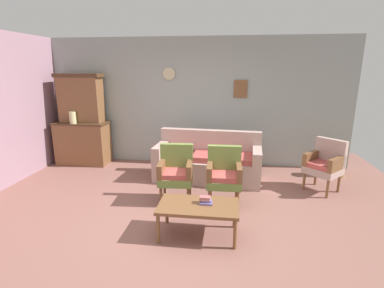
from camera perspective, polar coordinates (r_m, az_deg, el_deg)
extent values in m
plane|color=#84564C|center=(4.19, -3.22, -14.92)|extent=(7.68, 7.68, 0.00)
cube|color=#939E99|center=(6.28, 1.09, 8.18)|extent=(6.40, 0.06, 2.70)
cube|color=brown|center=(6.17, 9.53, 10.66)|extent=(0.28, 0.02, 0.36)
cylinder|color=beige|center=(6.29, -4.53, 13.63)|extent=(0.26, 0.03, 0.26)
cube|color=brown|center=(6.84, -20.61, 0.09)|extent=(1.10, 0.52, 0.90)
cube|color=#462D1B|center=(6.74, -20.97, 3.92)|extent=(1.16, 0.55, 0.03)
cube|color=brown|center=(6.74, -21.03, 8.14)|extent=(0.90, 0.36, 0.95)
cube|color=#462D1B|center=(6.71, -21.45, 12.50)|extent=(0.99, 0.38, 0.08)
cylinder|color=#C9C587|center=(6.61, -22.44, 4.82)|extent=(0.14, 0.14, 0.25)
cube|color=tan|center=(5.53, 3.07, -4.91)|extent=(2.02, 0.93, 0.42)
cube|color=tan|center=(5.70, 3.61, 0.41)|extent=(1.97, 0.29, 0.48)
cube|color=tan|center=(5.38, 12.67, -2.14)|extent=(0.21, 0.81, 0.24)
cube|color=tan|center=(5.63, -6.02, -1.11)|extent=(0.21, 0.81, 0.24)
cube|color=#B74C47|center=(5.36, 9.14, -2.80)|extent=(0.55, 0.59, 0.10)
cube|color=#B74C47|center=(5.41, 3.04, -2.46)|extent=(0.55, 0.59, 0.10)
cube|color=#B74C47|center=(5.52, -2.87, -2.11)|extent=(0.55, 0.59, 0.10)
cube|color=olive|center=(4.59, -3.23, -6.89)|extent=(0.55, 0.52, 0.12)
cube|color=#B74C47|center=(4.54, -3.27, -5.92)|extent=(0.47, 0.44, 0.10)
cube|color=olive|center=(4.68, -3.01, -2.68)|extent=(0.53, 0.14, 0.46)
cube|color=brown|center=(4.51, -0.47, -4.95)|extent=(0.12, 0.48, 0.22)
cube|color=brown|center=(4.56, -6.02, -4.82)|extent=(0.12, 0.48, 0.22)
cylinder|color=brown|center=(4.49, -0.75, -10.46)|extent=(0.04, 0.04, 0.32)
cylinder|color=brown|center=(4.53, -6.14, -10.28)|extent=(0.04, 0.04, 0.32)
cylinder|color=brown|center=(4.83, -0.44, -8.54)|extent=(0.04, 0.04, 0.32)
cylinder|color=brown|center=(4.88, -5.42, -8.39)|extent=(0.04, 0.04, 0.32)
cube|color=olive|center=(4.51, 6.29, -7.39)|extent=(0.54, 0.50, 0.12)
cube|color=#B74C47|center=(4.45, 6.32, -6.41)|extent=(0.46, 0.42, 0.10)
cube|color=olive|center=(4.60, 6.37, -3.09)|extent=(0.52, 0.12, 0.46)
cube|color=brown|center=(4.45, 9.19, -5.42)|extent=(0.10, 0.48, 0.22)
cube|color=brown|center=(4.45, 3.50, -5.28)|extent=(0.10, 0.48, 0.22)
cylinder|color=brown|center=(4.43, 8.99, -11.00)|extent=(0.04, 0.04, 0.32)
cylinder|color=brown|center=(4.42, 3.46, -10.88)|extent=(0.04, 0.04, 0.32)
cylinder|color=brown|center=(4.77, 8.75, -9.02)|extent=(0.04, 0.04, 0.32)
cylinder|color=brown|center=(4.77, 3.64, -8.91)|extent=(0.04, 0.04, 0.32)
cube|color=tan|center=(5.44, 24.34, -4.73)|extent=(0.71, 0.71, 0.12)
cube|color=#B74C47|center=(5.39, 24.34, -3.88)|extent=(0.60, 0.60, 0.10)
cube|color=tan|center=(5.53, 25.64, -1.41)|extent=(0.44, 0.43, 0.46)
cube|color=brown|center=(5.30, 26.63, -3.55)|extent=(0.39, 0.40, 0.22)
cube|color=brown|center=(5.48, 22.51, -2.51)|extent=(0.39, 0.40, 0.22)
cylinder|color=brown|center=(5.26, 25.13, -8.01)|extent=(0.04, 0.04, 0.32)
cylinder|color=brown|center=(5.44, 21.20, -6.85)|extent=(0.04, 0.04, 0.32)
cylinder|color=brown|center=(5.59, 26.93, -6.92)|extent=(0.04, 0.04, 0.32)
cylinder|color=brown|center=(5.76, 23.16, -5.87)|extent=(0.04, 0.04, 0.32)
cube|color=brown|center=(3.70, 1.26, -12.14)|extent=(1.00, 0.56, 0.04)
cylinder|color=brown|center=(4.07, -4.98, -12.83)|extent=(0.04, 0.04, 0.38)
cylinder|color=brown|center=(3.99, 8.40, -13.55)|extent=(0.04, 0.04, 0.38)
cylinder|color=brown|center=(3.67, -6.66, -16.25)|extent=(0.04, 0.04, 0.38)
cylinder|color=brown|center=(3.58, 8.48, -17.19)|extent=(0.04, 0.04, 0.38)
cube|color=slate|center=(3.71, 2.79, -11.54)|extent=(0.16, 0.11, 0.02)
cube|color=#837DB1|center=(3.72, 2.84, -11.02)|extent=(0.12, 0.08, 0.03)
cube|color=tan|center=(3.70, 2.50, -10.74)|extent=(0.13, 0.09, 0.02)
cube|color=#A15959|center=(3.70, 2.59, -10.46)|extent=(0.13, 0.09, 0.02)
cylinder|color=olive|center=(6.35, 27.01, -2.69)|extent=(0.25, 0.25, 0.69)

